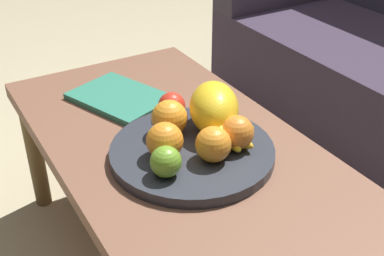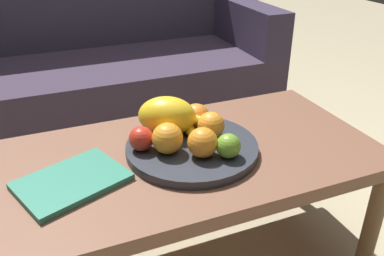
# 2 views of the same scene
# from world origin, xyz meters

# --- Properties ---
(coffee_table) EXTENTS (1.12, 0.56, 0.42)m
(coffee_table) POSITION_xyz_m (0.00, 0.00, 0.37)
(coffee_table) COLOR brown
(coffee_table) RESTS_ON ground_plane
(couch) EXTENTS (1.70, 0.70, 0.90)m
(couch) POSITION_xyz_m (-0.04, 1.05, 0.30)
(couch) COLOR #392D40
(couch) RESTS_ON ground_plane
(fruit_bowl) EXTENTS (0.37, 0.37, 0.03)m
(fruit_bowl) POSITION_xyz_m (0.03, -0.00, 0.44)
(fruit_bowl) COLOR #30343D
(fruit_bowl) RESTS_ON coffee_table
(melon_large_front) EXTENTS (0.20, 0.18, 0.11)m
(melon_large_front) POSITION_xyz_m (-0.01, 0.08, 0.50)
(melon_large_front) COLOR yellow
(melon_large_front) RESTS_ON fruit_bowl
(orange_front) EXTENTS (0.08, 0.08, 0.08)m
(orange_front) POSITION_xyz_m (0.03, -0.07, 0.49)
(orange_front) COLOR orange
(orange_front) RESTS_ON fruit_bowl
(orange_left) EXTENTS (0.08, 0.08, 0.08)m
(orange_left) POSITION_xyz_m (0.10, 0.01, 0.49)
(orange_left) COLOR orange
(orange_left) RESTS_ON fruit_bowl
(orange_right) EXTENTS (0.08, 0.08, 0.08)m
(orange_right) POSITION_xyz_m (0.08, 0.08, 0.49)
(orange_right) COLOR orange
(orange_right) RESTS_ON fruit_bowl
(orange_back) EXTENTS (0.08, 0.08, 0.08)m
(orange_back) POSITION_xyz_m (-0.04, -0.02, 0.49)
(orange_back) COLOR orange
(orange_back) RESTS_ON fruit_bowl
(apple_front) EXTENTS (0.07, 0.07, 0.07)m
(apple_front) POSITION_xyz_m (-0.10, 0.02, 0.48)
(apple_front) COLOR red
(apple_front) RESTS_ON fruit_bowl
(apple_left) EXTENTS (0.07, 0.07, 0.07)m
(apple_left) POSITION_xyz_m (0.09, -0.10, 0.48)
(apple_left) COLOR #6AA02C
(apple_left) RESTS_ON fruit_bowl
(banana_bunch) EXTENTS (0.18, 0.15, 0.06)m
(banana_bunch) POSITION_xyz_m (0.04, 0.08, 0.48)
(banana_bunch) COLOR yellow
(banana_bunch) RESTS_ON fruit_bowl
(magazine) EXTENTS (0.30, 0.26, 0.02)m
(magazine) POSITION_xyz_m (-0.30, -0.03, 0.43)
(magazine) COLOR #318067
(magazine) RESTS_ON coffee_table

